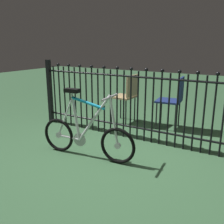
% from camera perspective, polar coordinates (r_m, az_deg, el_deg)
% --- Properties ---
extents(ground_plane, '(20.00, 20.00, 0.00)m').
position_cam_1_polar(ground_plane, '(3.40, 0.33, -10.24)').
color(ground_plane, '#3A643F').
extents(iron_fence, '(3.76, 0.07, 1.17)m').
position_cam_1_polar(iron_fence, '(3.88, 5.49, 2.11)').
color(iron_fence, black).
rests_on(iron_fence, ground).
extents(bicycle, '(1.35, 0.40, 0.90)m').
position_cam_1_polar(bicycle, '(3.34, -5.78, -4.97)').
color(bicycle, black).
rests_on(bicycle, ground).
extents(chair_tan, '(0.43, 0.42, 0.90)m').
position_cam_1_polar(chair_tan, '(4.73, 3.37, 4.13)').
color(chair_tan, black).
rests_on(chair_tan, ground).
extents(chair_navy, '(0.45, 0.45, 0.90)m').
position_cam_1_polar(chair_navy, '(4.50, 13.59, 3.18)').
color(chair_navy, black).
rests_on(chair_navy, ground).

